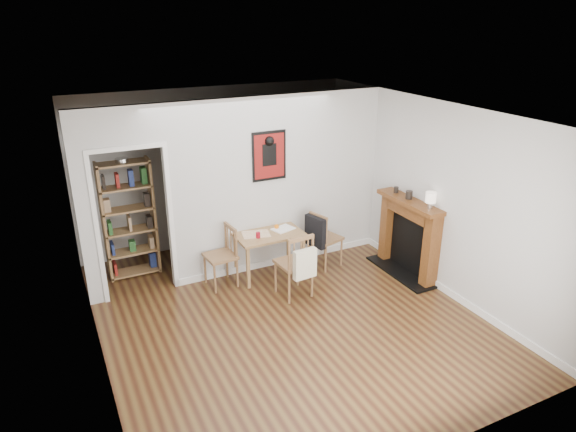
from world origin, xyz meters
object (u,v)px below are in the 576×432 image
red_glass (258,235)px  ceramic_jar_a (409,195)px  bookshelf (129,220)px  orange_fruit (277,227)px  chair_front (294,264)px  ceramic_jar_b (396,190)px  notebook (283,229)px  dining_table (269,238)px  chair_left (220,257)px  mantel_lamp (431,198)px  chair_right (325,238)px  fireplace (409,234)px

red_glass → ceramic_jar_a: bearing=-19.1°
bookshelf → orange_fruit: size_ratio=24.52×
chair_front → ceramic_jar_b: ceramic_jar_b is taller
notebook → dining_table: bearing=-173.6°
chair_front → ceramic_jar_b: (1.80, 0.21, 0.72)m
chair_left → notebook: 1.03m
orange_fruit → ceramic_jar_b: (1.69, -0.59, 0.50)m
dining_table → notebook: size_ratio=3.14×
ceramic_jar_b → dining_table: bearing=164.9°
mantel_lamp → ceramic_jar_a: 0.44m
red_glass → notebook: bearing=14.5°
chair_right → ceramic_jar_b: bearing=-20.7°
dining_table → orange_fruit: orange_fruit is taller
chair_right → ceramic_jar_b: ceramic_jar_b is taller
orange_fruit → ceramic_jar_a: (1.69, -0.89, 0.52)m
chair_right → fireplace: fireplace is taller
dining_table → bookshelf: 2.04m
mantel_lamp → dining_table: bearing=146.6°
ceramic_jar_a → chair_right: bearing=145.5°
orange_fruit → mantel_lamp: 2.24m
fireplace → mantel_lamp: (-0.01, -0.38, 0.69)m
bookshelf → ceramic_jar_b: (3.66, -1.41, 0.34)m
chair_front → chair_left: bearing=138.9°
chair_left → bookshelf: bookshelf is taller
dining_table → chair_right: size_ratio=1.09×
dining_table → chair_left: chair_left is taller
red_glass → bookshelf: bearing=147.9°
chair_right → ceramic_jar_a: (0.98, -0.67, 0.75)m
notebook → ceramic_jar_a: size_ratio=2.62×
fireplace → mantel_lamp: bearing=-92.2°
chair_front → mantel_lamp: bearing=-16.1°
chair_left → orange_fruit: 0.96m
chair_front → notebook: 0.79m
chair_right → chair_front: bearing=-144.6°
bookshelf → mantel_lamp: size_ratio=7.64×
fireplace → chair_front: bearing=175.7°
chair_left → ceramic_jar_a: size_ratio=7.51×
chair_front → bookshelf: size_ratio=0.54×
chair_right → orange_fruit: 0.78m
notebook → ceramic_jar_a: (1.61, -0.83, 0.54)m
notebook → ceramic_jar_b: (1.61, -0.53, 0.53)m
chair_right → ceramic_jar_a: size_ratio=7.55×
dining_table → notebook: notebook is taller
bookshelf → ceramic_jar_a: bearing=-25.1°
ceramic_jar_a → dining_table: bearing=156.6°
chair_front → orange_fruit: chair_front is taller
ceramic_jar_a → ceramic_jar_b: (0.00, 0.30, -0.01)m
ceramic_jar_b → orange_fruit: bearing=160.9°
bookshelf → ceramic_jar_b: 3.94m
chair_left → chair_front: (0.81, -0.71, 0.03)m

